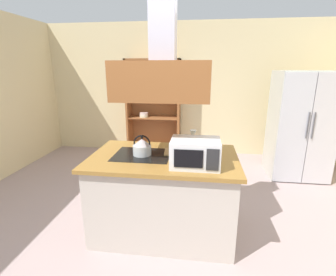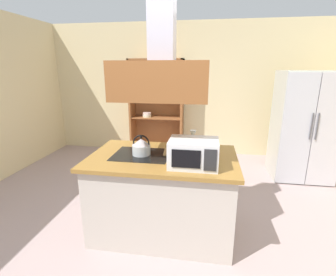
{
  "view_description": "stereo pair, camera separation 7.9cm",
  "coord_description": "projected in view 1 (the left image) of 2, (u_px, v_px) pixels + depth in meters",
  "views": [
    {
      "loc": [
        0.32,
        -2.36,
        1.81
      ],
      "look_at": [
        -0.06,
        0.47,
        1.0
      ],
      "focal_mm": 26.69,
      "sensor_mm": 36.0,
      "label": 1
    },
    {
      "loc": [
        0.39,
        -2.35,
        1.81
      ],
      "look_at": [
        -0.06,
        0.47,
        1.0
      ],
      "focal_mm": 26.69,
      "sensor_mm": 36.0,
      "label": 2
    }
  ],
  "objects": [
    {
      "name": "refrigerator",
      "position": [
        300.0,
        125.0,
        4.14
      ],
      "size": [
        0.9,
        0.78,
        1.76
      ],
      "color": "beige",
      "rests_on": "ground"
    },
    {
      "name": "range_hood",
      "position": [
        163.0,
        69.0,
        2.42
      ],
      "size": [
        0.9,
        0.7,
        1.19
      ],
      "color": "brown"
    },
    {
      "name": "microwave",
      "position": [
        195.0,
        153.0,
        2.36
      ],
      "size": [
        0.46,
        0.35,
        0.26
      ],
      "color": "silver",
      "rests_on": "kitchen_island"
    },
    {
      "name": "wine_glass_on_counter",
      "position": [
        193.0,
        135.0,
        2.91
      ],
      "size": [
        0.08,
        0.08,
        0.21
      ],
      "color": "silver",
      "rests_on": "kitchen_island"
    },
    {
      "name": "dish_cabinet",
      "position": [
        154.0,
        113.0,
        5.29
      ],
      "size": [
        1.1,
        0.4,
        1.98
      ],
      "color": "brown",
      "rests_on": "ground"
    },
    {
      "name": "wall_back",
      "position": [
        186.0,
        90.0,
        5.28
      ],
      "size": [
        6.0,
        0.12,
        2.7
      ],
      "primitive_type": "cube",
      "color": "beige",
      "rests_on": "ground"
    },
    {
      "name": "kettle",
      "position": [
        142.0,
        147.0,
        2.66
      ],
      "size": [
        0.2,
        0.2,
        0.22
      ],
      "color": "silver",
      "rests_on": "kitchen_island"
    },
    {
      "name": "cutting_board",
      "position": [
        180.0,
        152.0,
        2.75
      ],
      "size": [
        0.36,
        0.27,
        0.02
      ],
      "primitive_type": "cube",
      "rotation": [
        0.0,
        0.0,
        0.08
      ],
      "color": "tan",
      "rests_on": "kitchen_island"
    },
    {
      "name": "ground_plane",
      "position": [
        168.0,
        235.0,
        2.79
      ],
      "size": [
        7.8,
        7.8,
        0.0
      ],
      "primitive_type": "plane",
      "color": "#A38D8D"
    },
    {
      "name": "kitchen_island",
      "position": [
        164.0,
        194.0,
        2.78
      ],
      "size": [
        1.56,
        1.0,
        0.9
      ],
      "color": "#BDB2A7",
      "rests_on": "ground"
    }
  ]
}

